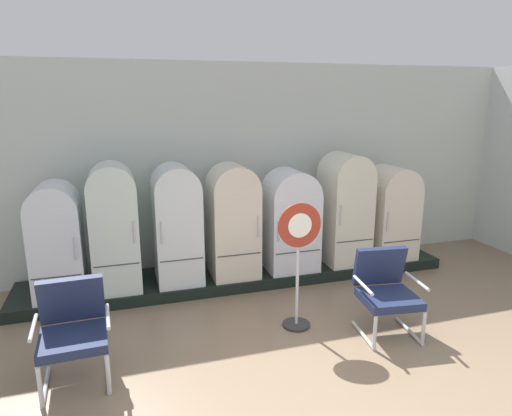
{
  "coord_description": "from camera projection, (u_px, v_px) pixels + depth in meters",
  "views": [
    {
      "loc": [
        -1.6,
        -2.82,
        2.57
      ],
      "look_at": [
        0.13,
        2.75,
        1.12
      ],
      "focal_mm": 31.63,
      "sensor_mm": 36.0,
      "label": 1
    }
  ],
  "objects": [
    {
      "name": "refrigerator_5",
      "position": [
        345.0,
        205.0,
        6.62
      ],
      "size": [
        0.62,
        0.71,
        1.63
      ],
      "color": "silver",
      "rests_on": "display_plinth"
    },
    {
      "name": "refrigerator_4",
      "position": [
        290.0,
        218.0,
        6.37
      ],
      "size": [
        0.71,
        0.66,
        1.44
      ],
      "color": "white",
      "rests_on": "display_plinth"
    },
    {
      "name": "armchair_left",
      "position": [
        73.0,
        327.0,
        4.14
      ],
      "size": [
        0.67,
        0.68,
        0.94
      ],
      "color": "silver",
      "rests_on": "ground"
    },
    {
      "name": "display_plinth",
      "position": [
        241.0,
        275.0,
        6.48
      ],
      "size": [
        6.04,
        0.95,
        0.15
      ],
      "primitive_type": "cube",
      "color": "black",
      "rests_on": "ground"
    },
    {
      "name": "refrigerator_1",
      "position": [
        114.0,
        223.0,
        5.67
      ],
      "size": [
        0.58,
        0.68,
        1.63
      ],
      "color": "silver",
      "rests_on": "display_plinth"
    },
    {
      "name": "refrigerator_3",
      "position": [
        233.0,
        217.0,
        6.1
      ],
      "size": [
        0.64,
        0.64,
        1.55
      ],
      "color": "silver",
      "rests_on": "display_plinth"
    },
    {
      "name": "refrigerator_0",
      "position": [
        56.0,
        237.0,
        5.52
      ],
      "size": [
        0.6,
        0.73,
        1.41
      ],
      "color": "white",
      "rests_on": "display_plinth"
    },
    {
      "name": "armchair_right",
      "position": [
        386.0,
        288.0,
        4.97
      ],
      "size": [
        0.71,
        0.73,
        0.94
      ],
      "color": "silver",
      "rests_on": "ground"
    },
    {
      "name": "refrigerator_2",
      "position": [
        177.0,
        220.0,
        5.92
      ],
      "size": [
        0.59,
        0.73,
        1.57
      ],
      "color": "white",
      "rests_on": "display_plinth"
    },
    {
      "name": "sign_stand",
      "position": [
        298.0,
        265.0,
        5.0
      ],
      "size": [
        0.5,
        0.32,
        1.46
      ],
      "color": "#2D2D30",
      "rests_on": "ground"
    },
    {
      "name": "back_wall",
      "position": [
        229.0,
        167.0,
        6.72
      ],
      "size": [
        11.76,
        0.12,
        3.05
      ],
      "color": "silver",
      "rests_on": "ground"
    },
    {
      "name": "refrigerator_6",
      "position": [
        391.0,
        210.0,
        6.86
      ],
      "size": [
        0.66,
        0.69,
        1.4
      ],
      "color": "silver",
      "rests_on": "display_plinth"
    }
  ]
}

